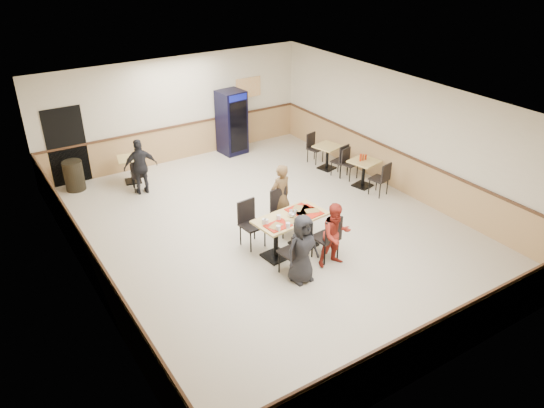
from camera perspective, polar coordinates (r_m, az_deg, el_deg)
ground at (r=12.09m, az=-0.26°, el=-2.87°), size 10.00×10.00×0.00m
room_shell at (r=14.61m, az=0.24°, el=5.31°), size 10.00×10.00×10.00m
main_table at (r=11.10m, az=1.99°, el=-2.63°), size 1.62×0.92×0.83m
main_chairs at (r=11.08m, az=1.76°, el=-2.84°), size 1.54×1.94×1.05m
diner_woman_left at (r=10.13m, az=3.28°, el=-4.85°), size 0.70×0.47×1.42m
diner_woman_right at (r=10.67m, az=6.85°, el=-3.33°), size 0.73×0.60×1.38m
diner_man_opposite at (r=11.90m, az=0.92°, el=0.82°), size 0.60×0.44×1.54m
lone_diner at (r=13.89m, az=-13.94°, el=3.91°), size 0.90×0.47×1.47m
tabletop_clutter at (r=10.93m, az=2.30°, el=-1.33°), size 1.36×0.76×0.12m
side_table_near at (r=14.15m, az=9.84°, el=3.69°), size 0.81×0.81×0.73m
side_table_near_chair_south at (r=13.78m, az=11.44°, el=2.75°), size 0.51×0.51×0.93m
side_table_near_chair_north at (r=14.55m, az=8.31°, el=4.42°), size 0.51×0.51×0.93m
side_table_far at (r=15.09m, az=5.98°, el=5.43°), size 0.79×0.79×0.69m
side_table_far_chair_south at (r=14.70m, az=7.31°, el=4.64°), size 0.49×0.49×0.88m
side_table_far_chair_north at (r=15.50m, az=4.70°, el=6.02°), size 0.49×0.49×0.88m
condiment_caddy at (r=14.03m, az=9.72°, el=4.98°), size 0.23×0.06×0.20m
back_table at (r=14.69m, az=-14.89°, el=3.99°), size 0.78×0.78×0.70m
back_table_chair_lone at (r=14.21m, az=-14.13°, el=3.16°), size 0.49×0.49×0.89m
pepsi_cooler at (r=16.04m, az=-4.34°, el=8.76°), size 0.79×0.80×1.91m
trash_bin at (r=14.73m, az=-20.53°, el=2.88°), size 0.50×0.50×0.79m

